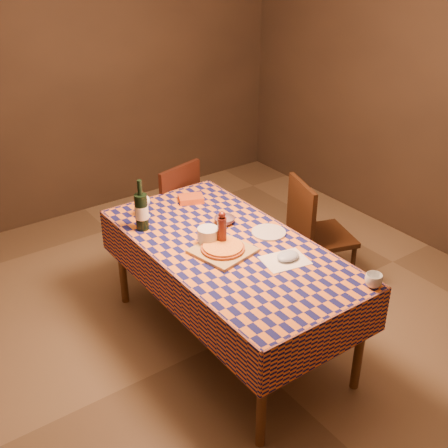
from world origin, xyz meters
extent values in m
plane|color=brown|center=(0.00, 0.00, 0.00)|extent=(5.00, 5.00, 0.00)
cube|color=#34271D|center=(0.00, 2.50, 1.35)|extent=(4.50, 0.10, 2.70)
cylinder|color=brown|center=(-0.38, -0.83, 0.38)|extent=(0.06, 0.06, 0.75)
cylinder|color=brown|center=(0.38, -0.83, 0.38)|extent=(0.06, 0.06, 0.75)
cylinder|color=brown|center=(-0.38, 0.83, 0.38)|extent=(0.06, 0.06, 0.75)
cylinder|color=brown|center=(0.38, 0.83, 0.38)|extent=(0.06, 0.06, 0.75)
cube|color=brown|center=(0.00, 0.00, 0.74)|extent=(0.90, 1.80, 0.03)
cube|color=brown|center=(0.00, 0.00, 0.76)|extent=(0.92, 1.82, 0.02)
cube|color=brown|center=(0.00, -0.92, 0.62)|extent=(0.94, 0.01, 0.30)
cube|color=brown|center=(0.00, 0.92, 0.62)|extent=(0.94, 0.01, 0.30)
cube|color=brown|center=(-0.47, 0.00, 0.62)|extent=(0.01, 1.84, 0.30)
cube|color=brown|center=(0.47, 0.00, 0.62)|extent=(0.01, 1.84, 0.30)
cube|color=tan|center=(-0.08, -0.05, 0.78)|extent=(0.39, 0.39, 0.02)
cylinder|color=#9C401A|center=(-0.08, -0.05, 0.80)|extent=(0.37, 0.37, 0.02)
cylinder|color=orange|center=(-0.08, -0.05, 0.81)|extent=(0.33, 0.33, 0.01)
cylinder|color=#4C1711|center=(-0.04, 0.01, 0.87)|extent=(0.07, 0.07, 0.20)
sphere|color=#4C1711|center=(-0.04, 0.01, 0.99)|extent=(0.04, 0.04, 0.04)
imported|color=#684C57|center=(0.15, 0.25, 0.79)|extent=(0.17, 0.17, 0.04)
cylinder|color=silver|center=(-0.24, 0.66, 0.77)|extent=(0.09, 0.09, 0.01)
cylinder|color=silver|center=(-0.24, 0.66, 0.81)|extent=(0.01, 0.01, 0.08)
sphere|color=silver|center=(-0.24, 0.66, 0.89)|extent=(0.08, 0.08, 0.08)
ellipsoid|color=#40070D|center=(-0.24, 0.66, 0.88)|extent=(0.05, 0.05, 0.03)
cylinder|color=black|center=(-0.34, 0.51, 0.90)|extent=(0.10, 0.10, 0.25)
cylinder|color=black|center=(-0.34, 0.51, 1.07)|extent=(0.04, 0.04, 0.10)
cylinder|color=#EFE2CC|center=(-0.34, 0.51, 0.90)|extent=(0.10, 0.10, 0.09)
cylinder|color=silver|center=(-0.10, 0.08, 0.83)|extent=(0.14, 0.14, 0.11)
cube|color=#BF4919|center=(0.14, 0.67, 0.79)|extent=(0.21, 0.18, 0.04)
cylinder|color=silver|center=(0.31, -0.03, 0.78)|extent=(0.26, 0.26, 0.01)
imported|color=silver|center=(0.39, -0.85, 0.81)|extent=(0.11, 0.11, 0.08)
cube|color=white|center=(0.17, -0.35, 0.77)|extent=(0.31, 0.26, 0.00)
ellipsoid|color=#ADC1DE|center=(0.19, -0.35, 0.79)|extent=(0.17, 0.14, 0.04)
cube|color=black|center=(0.18, 1.16, 0.45)|extent=(0.51, 0.51, 0.04)
cube|color=black|center=(0.23, 0.97, 0.70)|extent=(0.42, 0.14, 0.46)
cylinder|color=black|center=(0.31, 1.38, 0.21)|extent=(0.04, 0.04, 0.43)
cylinder|color=black|center=(-0.03, 1.29, 0.21)|extent=(0.04, 0.04, 0.43)
cylinder|color=black|center=(0.40, 1.03, 0.21)|extent=(0.04, 0.04, 0.43)
cylinder|color=black|center=(0.05, 0.94, 0.21)|extent=(0.04, 0.04, 0.43)
cube|color=black|center=(0.98, 0.12, 0.45)|extent=(0.53, 0.53, 0.04)
cube|color=black|center=(0.79, 0.18, 0.70)|extent=(0.16, 0.41, 0.46)
cylinder|color=black|center=(1.10, -0.11, 0.21)|extent=(0.04, 0.04, 0.43)
cylinder|color=black|center=(1.21, 0.23, 0.21)|extent=(0.04, 0.04, 0.43)
cylinder|color=black|center=(0.76, 0.00, 0.21)|extent=(0.04, 0.04, 0.43)
cylinder|color=black|center=(0.87, 0.34, 0.21)|extent=(0.04, 0.04, 0.43)
camera|label=1|loc=(-1.82, -2.50, 2.59)|focal=45.00mm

